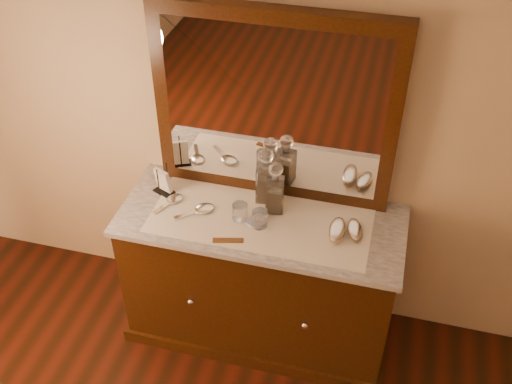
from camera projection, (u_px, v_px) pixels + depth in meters
The scene contains 18 objects.
dresser_cabinet at pixel (261, 279), 3.30m from camera, with size 1.40×0.55×0.82m, color black.
dresser_plinth at pixel (260, 322), 3.54m from camera, with size 1.46×0.59×0.08m, color black.
knob_left at pixel (191, 302), 3.12m from camera, with size 0.04×0.04×0.04m, color silver.
knob_right at pixel (305, 325), 3.01m from camera, with size 0.04×0.04×0.04m, color silver.
marble_top at pixel (261, 221), 3.04m from camera, with size 1.44×0.59×0.03m, color silver.
mirror_frame at pixel (274, 108), 2.90m from camera, with size 1.20×0.08×1.00m, color black.
mirror_glass at pixel (273, 111), 2.87m from camera, with size 1.06×0.01×0.86m, color white.
lace_runner at pixel (260, 221), 3.01m from camera, with size 1.10×0.45×0.00m, color white.
pin_dish at pixel (254, 222), 2.99m from camera, with size 0.08×0.08×0.01m, color white.
comb at pixel (228, 240), 2.89m from camera, with size 0.15×0.03×0.01m, color brown.
napkin_rack at pixel (163, 182), 3.15m from camera, with size 0.13×0.11×0.17m.
decanter_left at pixel (266, 180), 3.07m from camera, with size 0.11×0.11×0.31m.
decanter_right at pixel (275, 192), 3.01m from camera, with size 0.10×0.10×0.29m.
brush_near at pixel (337, 231), 2.92m from camera, with size 0.08×0.18×0.05m.
brush_far at pixel (355, 230), 2.92m from camera, with size 0.10×0.17×0.04m.
hand_mirror_outer at pixel (172, 200), 3.12m from camera, with size 0.13×0.20×0.02m.
hand_mirror_inner at pixel (201, 210), 3.06m from camera, with size 0.20×0.19×0.02m.
tumblers at pixel (250, 215), 2.97m from camera, with size 0.19×0.10×0.09m.
Camera 1 is at (0.55, -0.25, 2.86)m, focal length 42.39 mm.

